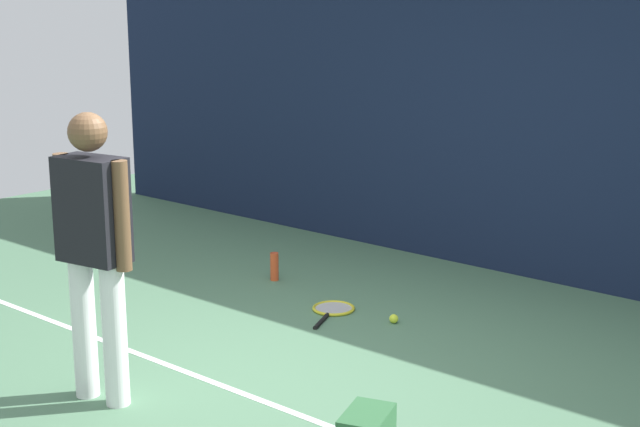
{
  "coord_description": "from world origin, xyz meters",
  "views": [
    {
      "loc": [
        3.61,
        -3.9,
        2.35
      ],
      "look_at": [
        0.0,
        0.4,
        1.0
      ],
      "focal_mm": 52.26,
      "sensor_mm": 36.0,
      "label": 1
    }
  ],
  "objects": [
    {
      "name": "tennis_ball_mid_court",
      "position": [
        -0.08,
        1.33,
        0.03
      ],
      "size": [
        0.07,
        0.07,
        0.07
      ],
      "primitive_type": "sphere",
      "color": "#CCE033",
      "rests_on": "ground"
    },
    {
      "name": "water_bottle",
      "position": [
        -1.44,
        1.53,
        0.12
      ],
      "size": [
        0.07,
        0.07,
        0.24
      ],
      "primitive_type": "cylinder",
      "color": "#D84C26",
      "rests_on": "ground"
    },
    {
      "name": "tennis_player",
      "position": [
        -0.64,
        -0.83,
        0.97
      ],
      "size": [
        0.52,
        0.28,
        1.7
      ],
      "rotation": [
        0.0,
        0.0,
        -2.98
      ],
      "color": "white",
      "rests_on": "ground"
    },
    {
      "name": "tennis_racket",
      "position": [
        -0.58,
        1.24,
        0.01
      ],
      "size": [
        0.42,
        0.63,
        0.03
      ],
      "rotation": [
        0.0,
        0.0,
        1.95
      ],
      "color": "black",
      "rests_on": "ground"
    },
    {
      "name": "court_line",
      "position": [
        0.0,
        -0.25,
        0.0
      ],
      "size": [
        9.0,
        0.05,
        0.0
      ],
      "primitive_type": "cube",
      "color": "white",
      "rests_on": "ground"
    },
    {
      "name": "ground_plane",
      "position": [
        0.0,
        0.0,
        0.0
      ],
      "size": [
        12.0,
        12.0,
        0.0
      ],
      "primitive_type": "plane",
      "color": "#4C7556"
    },
    {
      "name": "back_fence",
      "position": [
        0.0,
        3.0,
        1.22
      ],
      "size": [
        10.0,
        0.1,
        2.44
      ],
      "primitive_type": "cube",
      "color": "#141E38",
      "rests_on": "ground"
    }
  ]
}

